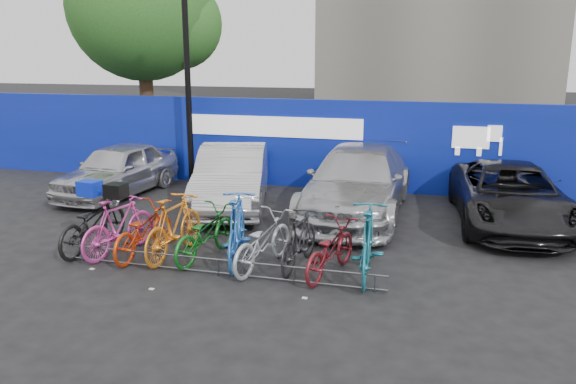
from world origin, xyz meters
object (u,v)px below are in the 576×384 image
(bike_3, at_px, (174,227))
(lamppost, at_px, (187,66))
(bike_6, at_px, (263,241))
(car_2, at_px, (357,182))
(bike_rack, at_px, (218,266))
(bike_9, at_px, (368,242))
(bike_7, at_px, (299,240))
(bike_1, at_px, (119,226))
(bike_8, at_px, (330,249))
(bike_5, at_px, (237,229))
(car_0, at_px, (118,169))
(tree, at_px, (148,10))
(car_1, at_px, (232,177))
(bike_4, at_px, (205,234))
(bike_0, at_px, (93,223))
(car_3, at_px, (510,195))
(bike_2, at_px, (143,230))

(bike_3, bearing_deg, lamppost, -63.74)
(bike_6, bearing_deg, car_2, -92.83)
(bike_rack, xyz_separation_m, bike_9, (2.39, 0.60, 0.44))
(bike_6, xyz_separation_m, bike_7, (0.60, 0.18, 0.02))
(bike_1, relative_size, bike_7, 1.08)
(bike_6, xyz_separation_m, bike_8, (1.18, -0.02, -0.03))
(bike_5, bearing_deg, bike_9, 165.40)
(car_0, xyz_separation_m, bike_3, (3.47, -3.83, -0.10))
(bike_3, bearing_deg, tree, -55.66)
(bike_rack, relative_size, bike_9, 2.77)
(car_1, height_order, bike_4, car_1)
(bike_1, bearing_deg, car_2, -121.65)
(car_1, height_order, bike_7, car_1)
(bike_7, bearing_deg, bike_3, 8.75)
(bike_0, bearing_deg, car_0, -62.81)
(car_1, bearing_deg, bike_rack, -87.67)
(car_0, distance_m, car_3, 9.51)
(tree, xyz_separation_m, bike_0, (4.03, -10.04, -4.55))
(car_3, height_order, bike_3, car_3)
(lamppost, distance_m, bike_5, 6.81)
(tree, height_order, lamppost, tree)
(lamppost, distance_m, bike_6, 7.23)
(bike_2, xyz_separation_m, bike_7, (2.88, 0.16, 0.02))
(bike_2, bearing_deg, bike_5, -172.07)
(car_0, distance_m, bike_8, 7.47)
(car_1, distance_m, bike_4, 3.52)
(car_3, bearing_deg, bike_9, -129.11)
(bike_rack, height_order, bike_5, bike_5)
(bike_0, bearing_deg, bike_2, 178.69)
(car_0, height_order, bike_2, car_0)
(bike_0, height_order, bike_1, bike_1)
(bike_4, relative_size, bike_5, 0.88)
(car_1, bearing_deg, bike_7, -68.73)
(car_3, bearing_deg, bike_6, -143.48)
(bike_6, bearing_deg, bike_rack, 54.32)
(bike_0, height_order, bike_6, bike_0)
(bike_0, distance_m, bike_6, 3.36)
(bike_rack, height_order, bike_9, bike_9)
(tree, relative_size, car_3, 1.66)
(bike_4, bearing_deg, car_2, -110.26)
(bike_rack, xyz_separation_m, car_3, (4.96, 4.28, 0.49))
(bike_rack, distance_m, bike_1, 2.22)
(bike_0, relative_size, bike_1, 1.10)
(car_3, xyz_separation_m, bike_2, (-6.63, -3.73, -0.17))
(bike_3, distance_m, bike_5, 1.18)
(car_2, xyz_separation_m, bike_3, (-2.77, -3.65, -0.18))
(car_0, height_order, bike_8, car_0)
(bike_rack, relative_size, bike_3, 2.93)
(tree, distance_m, car_0, 7.92)
(bike_rack, bearing_deg, tree, 122.45)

